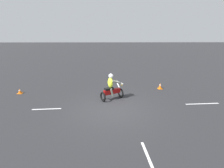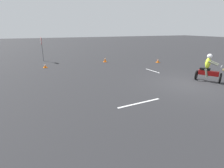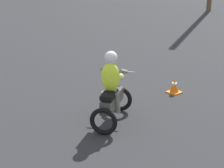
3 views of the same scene
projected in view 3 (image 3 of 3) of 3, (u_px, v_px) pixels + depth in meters
motorcycle_rider_background at (112, 92)px, 9.45m from camera, size 1.49×1.31×1.66m
traffic_cone_far_center at (174, 86)px, 11.36m from camera, size 0.32×0.32×0.37m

